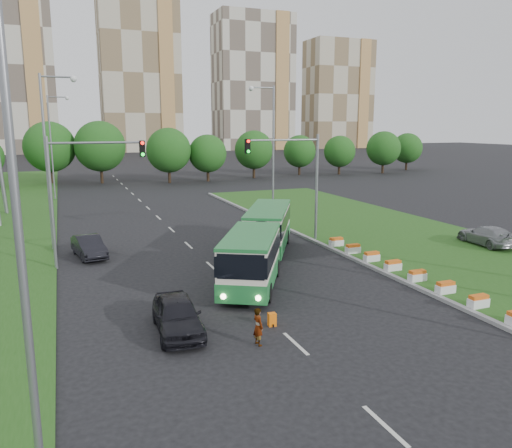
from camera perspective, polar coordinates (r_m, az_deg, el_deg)
name	(u,v)px	position (r m, az deg, el deg)	size (l,w,h in m)	color
ground	(297,290)	(26.95, 4.74, -7.51)	(360.00, 360.00, 0.00)	black
grass_median	(403,238)	(40.23, 16.48, -1.53)	(14.00, 60.00, 0.15)	#214F16
median_kerb	(324,245)	(36.45, 7.79, -2.44)	(0.30, 60.00, 0.18)	gray
lane_markings	(167,225)	(44.53, -10.16, -0.14)	(0.20, 100.00, 0.01)	beige
flower_planters	(405,270)	(30.03, 16.63, -5.08)	(1.10, 15.90, 0.60)	silver
traffic_mast_median	(297,171)	(36.76, 4.75, 6.06)	(5.76, 0.32, 8.00)	gray
traffic_mast_left	(79,181)	(32.07, -19.62, 4.69)	(5.76, 0.32, 8.00)	gray
street_lamps	(193,165)	(34.02, -7.18, 6.69)	(36.00, 60.00, 12.00)	gray
tree_line	(203,152)	(80.86, -6.08, 8.23)	(120.00, 8.00, 9.00)	#134612
apartment_tower_cwest	(5,66)	(174.30, -26.80, 15.79)	(28.00, 15.00, 52.00)	beige
apartment_tower_ceast	(140,75)	(175.64, -13.15, 16.29)	(25.00, 15.00, 50.00)	#B8AF94
apartment_tower_east	(253,83)	(185.76, -0.35, 15.82)	(27.00, 15.00, 47.00)	beige
midrise_east	(338,95)	(200.70, 9.32, 14.33)	(24.00, 14.00, 40.00)	#B8AF94
articulated_bus	(256,240)	(30.93, -0.05, -1.89)	(2.51, 16.08, 2.65)	silver
car_left_near	(177,315)	(21.64, -8.98, -10.22)	(1.84, 4.57, 1.56)	black
car_left_far	(89,246)	(34.99, -18.56, -2.45)	(1.52, 4.36, 1.44)	black
car_median	(487,235)	(39.57, 24.88, -1.19)	(1.95, 4.81, 1.39)	gray
pedestrian	(258,326)	(20.24, 0.25, -11.63)	(0.57, 0.37, 1.55)	gray
shopping_trolley	(272,320)	(22.21, 1.84, -10.86)	(0.34, 0.36, 0.59)	orange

